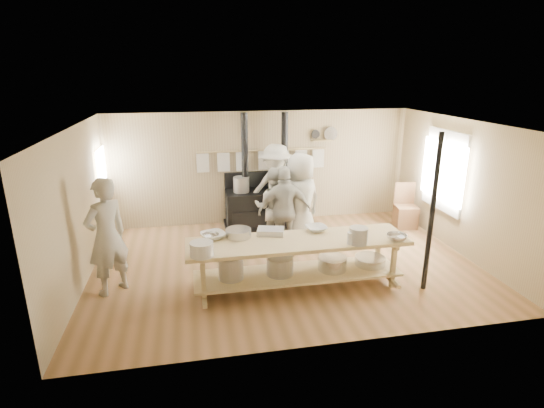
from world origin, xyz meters
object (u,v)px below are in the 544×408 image
object	(u,v)px
roasting_pan	(271,231)
cook_right	(285,211)
cook_far_left	(107,237)
cook_center	(300,202)
chair	(405,214)
cook_by_window	(276,189)
prep_table	(297,258)
cook_left	(274,208)
stove	(265,204)

from	to	relation	value
roasting_pan	cook_right	bearing A→B (deg)	65.95
cook_far_left	cook_center	bearing A→B (deg)	157.54
cook_right	chair	size ratio (longest dim) A/B	1.74
chair	cook_by_window	bearing A→B (deg)	-174.42
cook_right	prep_table	bearing A→B (deg)	87.30
cook_left	roasting_pan	size ratio (longest dim) A/B	3.78
stove	cook_far_left	bearing A→B (deg)	-139.17
cook_left	cook_right	bearing A→B (deg)	129.35
cook_by_window	cook_left	bearing A→B (deg)	-63.69
cook_far_left	cook_left	size ratio (longest dim) A/B	1.17
stove	cook_left	bearing A→B (deg)	-91.64
prep_table	cook_center	size ratio (longest dim) A/B	1.84
cook_left	cook_by_window	world-z (taller)	cook_by_window
cook_right	cook_by_window	xyz separation A→B (m)	(0.06, 1.14, 0.11)
cook_left	roasting_pan	bearing A→B (deg)	96.99
chair	cook_center	bearing A→B (deg)	-155.44
cook_left	prep_table	bearing A→B (deg)	111.37
stove	cook_center	xyz separation A→B (m)	(0.46, -1.40, 0.46)
cook_left	cook_by_window	size ratio (longest dim) A/B	0.83
prep_table	cook_right	size ratio (longest dim) A/B	2.05
cook_center	prep_table	bearing A→B (deg)	51.22
cook_far_left	cook_right	world-z (taller)	cook_far_left
cook_by_window	cook_far_left	bearing A→B (deg)	-105.55
cook_left	cook_center	bearing A→B (deg)	179.69
cook_left	cook_far_left	bearing A→B (deg)	45.19
prep_table	roasting_pan	size ratio (longest dim) A/B	8.21
stove	chair	distance (m)	3.24
cook_far_left	cook_left	world-z (taller)	cook_far_left
prep_table	cook_left	bearing A→B (deg)	91.04
prep_table	cook_by_window	size ratio (longest dim) A/B	1.81
cook_far_left	prep_table	bearing A→B (deg)	130.48
stove	cook_center	bearing A→B (deg)	-71.78
cook_right	chair	bearing A→B (deg)	-162.14
cook_left	cook_center	size ratio (longest dim) A/B	0.85
cook_center	cook_right	xyz separation A→B (m)	(-0.36, -0.20, -0.10)
cook_right	roasting_pan	world-z (taller)	cook_right
stove	roasting_pan	xyz separation A→B (m)	(-0.38, -2.69, 0.38)
cook_center	chair	size ratio (longest dim) A/B	1.93
cook_by_window	stove	bearing A→B (deg)	148.70
cook_center	roasting_pan	bearing A→B (deg)	33.90
chair	roasting_pan	distance (m)	4.11
cook_center	cook_right	size ratio (longest dim) A/B	1.11
cook_right	cook_far_left	bearing A→B (deg)	19.03
stove	chair	xyz separation A→B (m)	(3.16, -0.70, -0.22)
cook_far_left	cook_left	bearing A→B (deg)	163.49
cook_right	cook_center	bearing A→B (deg)	-149.46
cook_left	chair	size ratio (longest dim) A/B	1.64
stove	cook_right	xyz separation A→B (m)	(0.10, -1.61, 0.36)
prep_table	cook_by_window	distance (m)	2.60
prep_table	cook_left	world-z (taller)	cook_left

